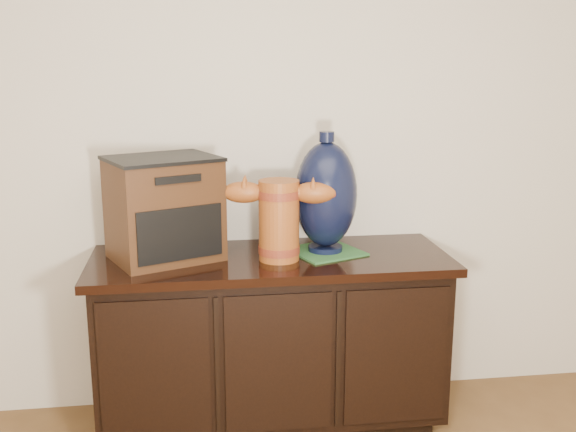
{
  "coord_description": "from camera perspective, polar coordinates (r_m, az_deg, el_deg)",
  "views": [
    {
      "loc": [
        -0.29,
        -0.39,
        1.54
      ],
      "look_at": [
        0.07,
        2.18,
        0.93
      ],
      "focal_mm": 42.0,
      "sensor_mm": 36.0,
      "label": 1
    }
  ],
  "objects": [
    {
      "name": "sideboard",
      "position": [
        2.88,
        -1.45,
        -10.48
      ],
      "size": [
        1.46,
        0.56,
        0.75
      ],
      "color": "black",
      "rests_on": "ground"
    },
    {
      "name": "terracotta_vessel",
      "position": [
        2.66,
        -0.77,
        0.06
      ],
      "size": [
        0.46,
        0.19,
        0.32
      ],
      "rotation": [
        0.0,
        0.0,
        -0.17
      ],
      "color": "#9E501C",
      "rests_on": "sideboard"
    },
    {
      "name": "tv_radio",
      "position": [
        2.72,
        -10.45,
        0.63
      ],
      "size": [
        0.51,
        0.46,
        0.41
      ],
      "rotation": [
        0.0,
        0.0,
        0.41
      ],
      "color": "#381E0E",
      "rests_on": "sideboard"
    },
    {
      "name": "green_mat",
      "position": [
        2.81,
        3.17,
        -3.0
      ],
      "size": [
        0.34,
        0.34,
        0.01
      ],
      "primitive_type": "cube",
      "rotation": [
        0.0,
        0.0,
        0.38
      ],
      "color": "#28592A",
      "rests_on": "sideboard"
    },
    {
      "name": "lamp_base",
      "position": [
        2.75,
        3.23,
        1.78
      ],
      "size": [
        0.33,
        0.33,
        0.49
      ],
      "rotation": [
        0.0,
        0.0,
        0.38
      ],
      "color": "black",
      "rests_on": "green_mat"
    },
    {
      "name": "spray_can",
      "position": [
        2.78,
        -7.79,
        -1.53
      ],
      "size": [
        0.06,
        0.06,
        0.18
      ],
      "color": "#4F0D14",
      "rests_on": "sideboard"
    }
  ]
}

